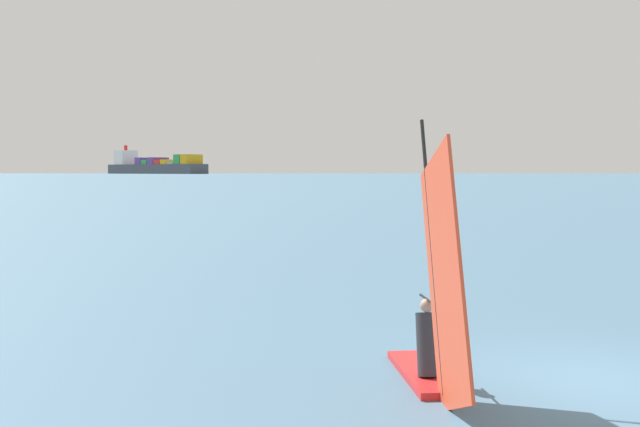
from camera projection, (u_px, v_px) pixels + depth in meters
name	position (u px, v px, depth m)	size (l,w,h in m)	color
ground_plane	(596.00, 379.00, 12.17)	(4000.00, 4000.00, 0.00)	#476B84
windsurfer	(433.00, 319.00, 11.47)	(1.26, 4.11, 4.39)	red
cargo_ship	(155.00, 166.00, 847.75)	(99.12, 142.42, 33.37)	#3F444C
distant_headland	(125.00, 164.00, 1654.81)	(1207.77, 286.13, 38.76)	#4C564C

